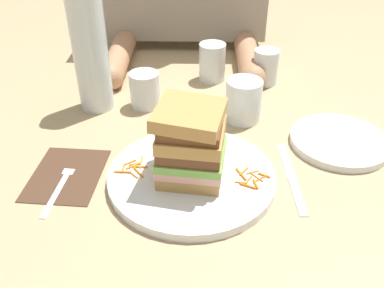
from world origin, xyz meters
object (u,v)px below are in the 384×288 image
Objects in this scene: napkin_dark at (67,174)px; water_bottle at (90,46)px; empty_tumbler_0 at (266,67)px; empty_tumbler_2 at (212,62)px; juice_glass at (243,103)px; empty_tumbler_1 at (145,90)px; fork at (62,181)px; side_plate at (339,141)px; sandwich at (191,143)px; main_plate at (192,177)px; knife at (292,178)px.

water_bottle is at bearing 88.89° from napkin_dark.
empty_tumbler_2 is at bearing 172.41° from empty_tumbler_0.
juice_glass reaches higher than empty_tumbler_1.
side_plate is at bearing 14.26° from fork.
water_bottle reaches higher than juice_glass.
empty_tumbler_0 is at bearing -7.59° from empty_tumbler_2.
empty_tumbler_0 is at bearing 23.49° from empty_tumbler_1.
sandwich is 0.24m from juice_glass.
side_plate is at bearing 22.44° from main_plate.
empty_tumbler_1 is 0.42× the size of side_plate.
side_plate is (0.39, -0.14, -0.03)m from empty_tumbler_1.
main_plate reaches higher than fork.
sandwich reaches higher than main_plate.
water_bottle reaches higher than empty_tumbler_1.
empty_tumbler_0 is at bearing 90.68° from knife.
main_plate is 3.12× the size of empty_tumbler_2.
empty_tumbler_2 reaches higher than empty_tumbler_0.
main_plate is 0.42m from empty_tumbler_0.
napkin_dark is 0.02m from fork.
empty_tumbler_2 reaches higher than juice_glass.
fork is 0.39m from juice_glass.
napkin_dark is 0.51× the size of water_bottle.
juice_glass is 0.34m from water_bottle.
main_plate is at bearing 16.33° from sandwich.
empty_tumbler_1 is at bearing -137.31° from empty_tumbler_2.
main_plate is 0.22m from fork.
main_plate is 1.72× the size of fork.
empty_tumbler_2 is (0.04, 0.40, 0.04)m from main_plate.
water_bottle is at bearing 129.89° from sandwich.
fork is 0.56m from empty_tumbler_0.
empty_tumbler_2 is (0.26, 0.14, -0.10)m from water_bottle.
empty_tumbler_1 is (0.11, 0.01, -0.10)m from water_bottle.
side_plate is at bearing -15.62° from water_bottle.
fork is at bearing -145.85° from juice_glass.
juice_glass is (0.10, 0.21, 0.03)m from main_plate.
knife is 0.42m from empty_tumbler_2.
water_bottle is (-0.21, 0.26, 0.06)m from sandwich.
water_bottle reaches higher than napkin_dark.
main_plate reaches higher than knife.
juice_glass is at bearing -111.09° from empty_tumbler_0.
empty_tumbler_0 reaches higher than fork.
sandwich is 0.42× the size of water_bottle.
empty_tumbler_1 is (0.11, 0.25, 0.04)m from napkin_dark.
main_plate is at bearing -50.01° from water_bottle.
main_plate is at bearing -116.21° from juice_glass.
empty_tumbler_0 is at bearing 68.91° from juice_glass.
water_bottle is at bearing -177.17° from empty_tumbler_1.
side_plate is (0.11, 0.11, 0.01)m from knife.
water_bottle reaches higher than main_plate.
knife is (0.39, -0.00, 0.00)m from napkin_dark.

